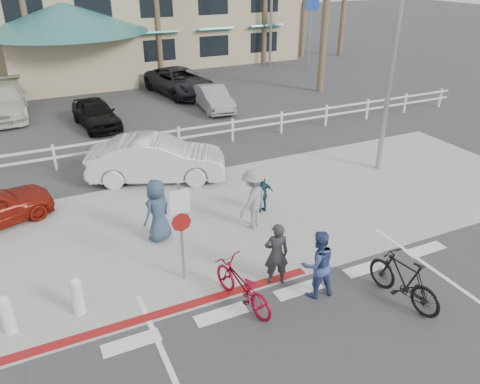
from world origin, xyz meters
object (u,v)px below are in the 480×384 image
bike_black (404,280)px  sign_post (181,228)px  bike_red (242,286)px  car_white_sedan (157,159)px

bike_black → sign_post: bearing=-42.6°
sign_post → bike_red: size_ratio=1.48×
bike_red → car_white_sedan: car_white_sedan is taller
bike_black → car_white_sedan: 9.34m
sign_post → bike_black: (4.21, -2.91, -0.86)m
sign_post → car_white_sedan: 6.02m
bike_red → bike_black: bike_black is taller
bike_red → car_white_sedan: (0.22, 7.34, 0.26)m
sign_post → car_white_sedan: (1.09, 5.88, -0.67)m
bike_red → car_white_sedan: 7.35m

